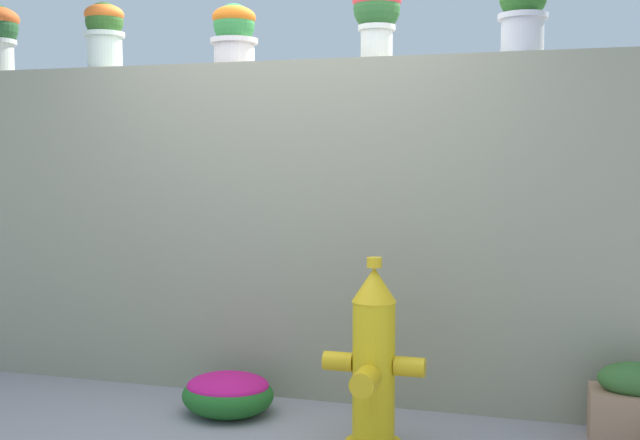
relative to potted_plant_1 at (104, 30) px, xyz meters
The scene contains 8 objects.
stone_wall 1.84m from the potted_plant_1, ahead, with size 4.90×0.31×2.04m, color gray.
potted_plant_1 is the anchor object (origin of this frame).
potted_plant_2 0.90m from the potted_plant_1, ahead, with size 0.30×0.30×0.38m.
potted_plant_3 1.80m from the potted_plant_1, ahead, with size 0.29×0.29×0.44m.
potted_plant_4 2.64m from the potted_plant_1, ahead, with size 0.27×0.27×0.44m.
fire_hydrant 2.81m from the potted_plant_1, 21.62° to the right, with size 0.52×0.42×0.97m.
flower_bush_right 2.47m from the potted_plant_1, 25.73° to the right, with size 0.53×0.48×0.24m.
planter_box 3.88m from the potted_plant_1, ahead, with size 0.45×0.27×0.44m.
Camera 1 is at (1.44, -3.53, 1.46)m, focal length 42.87 mm.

